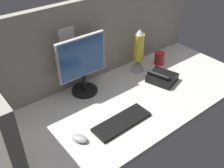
% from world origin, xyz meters
% --- Properties ---
extents(ground_plane, '(1.80, 0.80, 0.03)m').
position_xyz_m(ground_plane, '(0.00, 0.00, -0.01)').
color(ground_plane, beige).
extents(cubicle_wall_back, '(1.80, 0.06, 0.59)m').
position_xyz_m(cubicle_wall_back, '(-0.00, 0.37, 0.30)').
color(cubicle_wall_back, gray).
rests_on(cubicle_wall_back, ground_plane).
extents(monitor, '(0.35, 0.18, 0.41)m').
position_xyz_m(monitor, '(-0.21, 0.25, 0.22)').
color(monitor, black).
rests_on(monitor, ground_plane).
extents(keyboard, '(0.37, 0.14, 0.02)m').
position_xyz_m(keyboard, '(-0.22, -0.16, 0.01)').
color(keyboard, black).
rests_on(keyboard, ground_plane).
extents(mouse, '(0.09, 0.11, 0.03)m').
position_xyz_m(mouse, '(-0.49, -0.12, 0.02)').
color(mouse, '#99999E').
rests_on(mouse, ground_plane).
extents(mug_red_plastic, '(0.08, 0.08, 0.10)m').
position_xyz_m(mug_red_plastic, '(0.48, 0.19, 0.05)').
color(mug_red_plastic, red).
rests_on(mug_red_plastic, ground_plane).
extents(lava_lamp, '(0.10, 0.10, 0.34)m').
position_xyz_m(lava_lamp, '(0.27, 0.22, 0.14)').
color(lava_lamp, '#A5A5AD').
rests_on(lava_lamp, ground_plane).
extents(desk_phone, '(0.22, 0.23, 0.09)m').
position_xyz_m(desk_phone, '(0.30, -0.00, 0.03)').
color(desk_phone, black).
rests_on(desk_phone, ground_plane).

